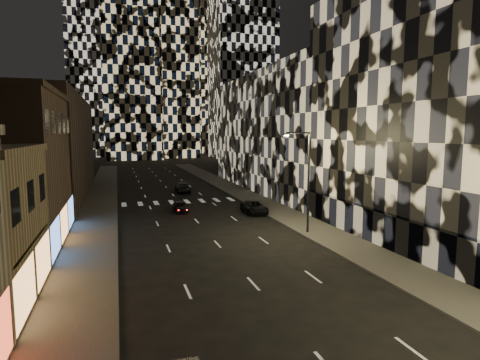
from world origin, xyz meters
TOP-DOWN VIEW (x-y plane):
  - sidewalk_left at (-10.00, 50.00)m, footprint 4.00×120.00m
  - sidewalk_right at (10.00, 50.00)m, footprint 4.00×120.00m
  - curb_left at (-7.90, 50.00)m, footprint 0.20×120.00m
  - curb_right at (7.90, 50.00)m, footprint 0.20×120.00m
  - retail_filler_left at (-17.00, 60.00)m, footprint 10.00×40.00m
  - midrise_right at (20.00, 24.50)m, footprint 16.00×25.00m
  - midrise_base at (12.30, 24.50)m, footprint 0.60×25.00m
  - midrise_filler_right at (20.00, 57.00)m, footprint 16.00×40.00m
  - tower_right_mid at (35.00, 135.00)m, footprint 20.00×20.00m
  - tower_center_low at (-2.00, 140.00)m, footprint 18.00×18.00m
  - streetlight_far at (8.35, 30.00)m, footprint 2.55×0.25m
  - car_dark_midlane at (-0.90, 43.23)m, footprint 1.49×3.67m
  - car_dark_oncoming at (1.80, 58.61)m, footprint 2.36×5.26m
  - car_dark_rightlane at (7.00, 40.02)m, footprint 2.54×5.07m

SIDE VIEW (x-z plane):
  - sidewalk_left at x=-10.00m, z-range 0.00..0.15m
  - sidewalk_right at x=10.00m, z-range 0.00..0.15m
  - curb_left at x=-7.90m, z-range 0.00..0.15m
  - curb_right at x=7.90m, z-range 0.00..0.15m
  - car_dark_midlane at x=-0.90m, z-range 0.00..1.25m
  - car_dark_rightlane at x=7.00m, z-range 0.00..1.38m
  - car_dark_oncoming at x=1.80m, z-range 0.00..1.50m
  - midrise_base at x=12.30m, z-range 0.00..3.00m
  - streetlight_far at x=8.35m, z-range 0.85..9.85m
  - retail_filler_left at x=-17.00m, z-range 0.00..14.00m
  - midrise_filler_right at x=20.00m, z-range 0.00..18.00m
  - midrise_right at x=20.00m, z-range 0.00..22.00m
  - tower_center_low at x=-2.00m, z-range 0.00..95.00m
  - tower_right_mid at x=35.00m, z-range 0.00..100.00m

